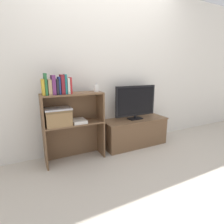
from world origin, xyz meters
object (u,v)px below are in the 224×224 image
at_px(tv, 136,102).
at_px(book_plum, 53,85).
at_px(laptop, 58,109).
at_px(book_tan, 49,87).
at_px(book_teal, 65,84).
at_px(tv_stand, 135,132).
at_px(book_crimson, 70,85).
at_px(book_navy, 59,86).
at_px(book_ivory, 68,86).
at_px(book_charcoal, 57,87).
at_px(magazine_stack, 79,121).
at_px(book_maroon, 62,84).
at_px(baby_monitor, 96,88).
at_px(book_forest, 45,84).
at_px(storage_basket_left, 58,117).
at_px(book_mustard, 43,87).

height_order(tv, book_plum, book_plum).
height_order(tv, laptop, tv).
bearing_deg(book_plum, book_tan, -180.00).
bearing_deg(book_teal, book_tan, 180.00).
height_order(tv_stand, tv, tv).
height_order(book_tan, book_crimson, book_crimson).
distance_m(book_navy, book_ivory, 0.10).
bearing_deg(book_charcoal, magazine_stack, 4.77).
relative_size(book_charcoal, book_navy, 0.88).
distance_m(book_plum, laptop, 0.29).
relative_size(tv, magazine_stack, 3.04).
relative_size(book_maroon, magazine_stack, 1.01).
bearing_deg(book_crimson, book_teal, -180.00).
bearing_deg(book_crimson, baby_monitor, 5.56).
bearing_deg(book_teal, book_ivory, 0.00).
distance_m(book_charcoal, book_crimson, 0.16).
xyz_separation_m(book_charcoal, book_teal, (0.10, 0.00, 0.03)).
relative_size(tv_stand, book_plum, 4.63).
height_order(book_forest, book_ivory, book_forest).
distance_m(book_forest, baby_monitor, 0.64).
relative_size(book_plum, book_ivory, 1.17).
xyz_separation_m(book_ivory, storage_basket_left, (-0.14, 0.02, -0.37)).
bearing_deg(book_maroon, book_plum, 180.00).
xyz_separation_m(tv_stand, book_mustard, (-1.33, -0.08, 0.78)).
height_order(book_maroon, laptop, book_maroon).
height_order(book_teal, magazine_stack, book_teal).
relative_size(book_charcoal, laptop, 0.56).
distance_m(laptop, magazine_stack, 0.32).
bearing_deg(book_charcoal, book_plum, 180.00).
bearing_deg(book_ivory, book_teal, -180.00).
height_order(book_teal, laptop, book_teal).
distance_m(book_mustard, book_maroon, 0.22).
bearing_deg(laptop, tv, 3.05).
relative_size(book_ivory, laptop, 0.60).
xyz_separation_m(book_plum, baby_monitor, (0.55, 0.03, -0.07)).
height_order(book_crimson, baby_monitor, book_crimson).
bearing_deg(book_navy, tv, 4.10).
bearing_deg(storage_basket_left, book_charcoal, -70.09).
xyz_separation_m(book_forest, book_ivory, (0.25, 0.00, -0.03)).
distance_m(book_forest, book_crimson, 0.28).
distance_m(book_tan, book_plum, 0.05).
bearing_deg(book_mustard, laptop, 7.55).
bearing_deg(tv, book_ivory, -175.49).
xyz_separation_m(book_forest, book_teal, (0.22, -0.00, -0.01)).
distance_m(book_charcoal, book_maroon, 0.07).
height_order(book_mustard, book_maroon, book_maroon).
bearing_deg(tv_stand, baby_monitor, -175.74).
distance_m(storage_basket_left, laptop, 0.10).
bearing_deg(book_tan, book_teal, -0.00).
distance_m(book_navy, laptop, 0.28).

